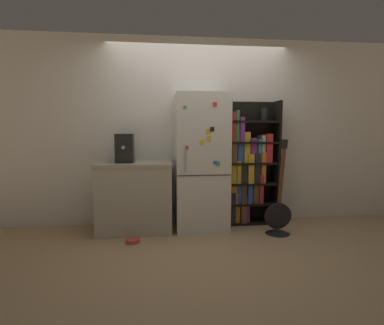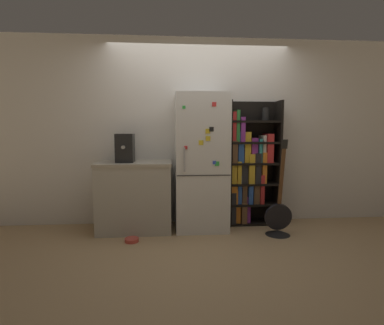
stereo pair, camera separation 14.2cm
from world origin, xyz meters
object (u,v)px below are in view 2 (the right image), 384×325
at_px(espresso_machine, 125,148).
at_px(pet_bowl, 132,240).
at_px(refrigerator, 201,162).
at_px(guitar, 278,221).
at_px(bookshelf, 249,168).

xyz_separation_m(espresso_machine, pet_bowl, (0.11, -0.44, -1.07)).
bearing_deg(pet_bowl, refrigerator, 27.25).
bearing_deg(guitar, pet_bowl, -176.91).
relative_size(refrigerator, espresso_machine, 4.90).
xyz_separation_m(espresso_machine, guitar, (1.94, -0.34, -0.92)).
xyz_separation_m(bookshelf, pet_bowl, (-1.57, -0.61, -0.77)).
xyz_separation_m(bookshelf, guitar, (0.26, -0.51, -0.63)).
height_order(bookshelf, espresso_machine, bookshelf).
bearing_deg(bookshelf, espresso_machine, -174.12).
height_order(guitar, pet_bowl, guitar).
distance_m(refrigerator, guitar, 1.24).
relative_size(bookshelf, guitar, 1.42).
distance_m(guitar, pet_bowl, 1.83).
xyz_separation_m(bookshelf, espresso_machine, (-1.68, -0.17, 0.30)).
relative_size(bookshelf, espresso_machine, 4.71).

